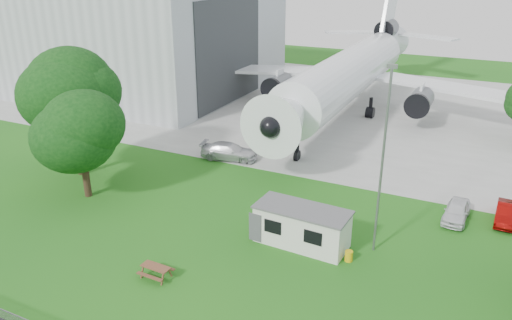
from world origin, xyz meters
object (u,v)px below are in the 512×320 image
at_px(hangar, 113,19).
at_px(picnic_west, 157,277).
at_px(airliner, 352,70).
at_px(site_cabin, 302,226).

relative_size(hangar, picnic_west, 23.89).
height_order(hangar, airliner, hangar).
bearing_deg(picnic_west, hangar, 134.40).
relative_size(hangar, airliner, 0.90).
relative_size(airliner, picnic_west, 26.52).
xyz_separation_m(hangar, airliner, (35.97, -0.14, -4.14)).
distance_m(site_cabin, picnic_west, 9.79).
relative_size(airliner, site_cabin, 7.00).
xyz_separation_m(airliner, site_cabin, (5.71, -31.00, -3.96)).
bearing_deg(hangar, picnic_west, -47.46).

